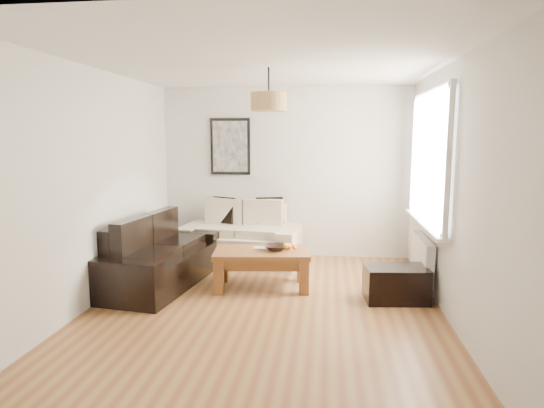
# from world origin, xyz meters

# --- Properties ---
(floor) EXTENTS (4.50, 4.50, 0.00)m
(floor) POSITION_xyz_m (0.00, 0.00, 0.00)
(floor) COLOR brown
(floor) RESTS_ON ground
(ceiling) EXTENTS (3.80, 4.50, 0.00)m
(ceiling) POSITION_xyz_m (0.00, 0.00, 2.60)
(ceiling) COLOR white
(ceiling) RESTS_ON floor
(wall_back) EXTENTS (3.80, 0.04, 2.60)m
(wall_back) POSITION_xyz_m (0.00, 2.25, 1.30)
(wall_back) COLOR silver
(wall_back) RESTS_ON floor
(wall_front) EXTENTS (3.80, 0.04, 2.60)m
(wall_front) POSITION_xyz_m (0.00, -2.25, 1.30)
(wall_front) COLOR silver
(wall_front) RESTS_ON floor
(wall_left) EXTENTS (0.04, 4.50, 2.60)m
(wall_left) POSITION_xyz_m (-1.90, 0.00, 1.30)
(wall_left) COLOR silver
(wall_left) RESTS_ON floor
(wall_right) EXTENTS (0.04, 4.50, 2.60)m
(wall_right) POSITION_xyz_m (1.90, 0.00, 1.30)
(wall_right) COLOR silver
(wall_right) RESTS_ON floor
(window_bay) EXTENTS (0.14, 1.90, 1.60)m
(window_bay) POSITION_xyz_m (1.86, 0.80, 1.60)
(window_bay) COLOR white
(window_bay) RESTS_ON wall_right
(radiator) EXTENTS (0.10, 0.90, 0.52)m
(radiator) POSITION_xyz_m (1.82, 0.80, 0.38)
(radiator) COLOR white
(radiator) RESTS_ON wall_right
(poster) EXTENTS (0.62, 0.04, 0.87)m
(poster) POSITION_xyz_m (-0.85, 2.22, 1.70)
(poster) COLOR black
(poster) RESTS_ON wall_back
(pendant_shade) EXTENTS (0.40, 0.40, 0.20)m
(pendant_shade) POSITION_xyz_m (0.00, 0.30, 2.23)
(pendant_shade) COLOR tan
(pendant_shade) RESTS_ON ceiling
(loveseat_cream) EXTENTS (1.80, 1.10, 0.85)m
(loveseat_cream) POSITION_xyz_m (-0.61, 1.78, 0.43)
(loveseat_cream) COLOR beige
(loveseat_cream) RESTS_ON floor
(sofa_leather) EXTENTS (1.14, 1.95, 0.80)m
(sofa_leather) POSITION_xyz_m (-1.43, 0.59, 0.40)
(sofa_leather) COLOR black
(sofa_leather) RESTS_ON floor
(coffee_table) EXTENTS (1.22, 0.76, 0.47)m
(coffee_table) POSITION_xyz_m (-0.13, 0.61, 0.24)
(coffee_table) COLOR brown
(coffee_table) RESTS_ON floor
(ottoman) EXTENTS (0.73, 0.51, 0.40)m
(ottoman) POSITION_xyz_m (1.45, 0.35, 0.20)
(ottoman) COLOR black
(ottoman) RESTS_ON floor
(cushion_left) EXTENTS (0.41, 0.28, 0.40)m
(cushion_left) POSITION_xyz_m (-0.91, 1.99, 0.73)
(cushion_left) COLOR black
(cushion_left) RESTS_ON loveseat_cream
(cushion_right) EXTENTS (0.42, 0.24, 0.41)m
(cushion_right) POSITION_xyz_m (-0.21, 1.99, 0.74)
(cushion_right) COLOR black
(cushion_right) RESTS_ON loveseat_cream
(fruit_bowl) EXTENTS (0.30, 0.30, 0.07)m
(fruit_bowl) POSITION_xyz_m (0.04, 0.63, 0.51)
(fruit_bowl) COLOR black
(fruit_bowl) RESTS_ON coffee_table
(orange_a) EXTENTS (0.10, 0.10, 0.08)m
(orange_a) POSITION_xyz_m (0.19, 0.70, 0.51)
(orange_a) COLOR orange
(orange_a) RESTS_ON fruit_bowl
(orange_b) EXTENTS (0.07, 0.07, 0.06)m
(orange_b) POSITION_xyz_m (0.27, 0.66, 0.51)
(orange_b) COLOR #FF5315
(orange_b) RESTS_ON fruit_bowl
(orange_c) EXTENTS (0.08, 0.08, 0.08)m
(orange_c) POSITION_xyz_m (0.16, 0.69, 0.51)
(orange_c) COLOR orange
(orange_c) RESTS_ON fruit_bowl
(papers) EXTENTS (0.20, 0.15, 0.01)m
(papers) POSITION_xyz_m (-0.15, 0.72, 0.48)
(papers) COLOR white
(papers) RESTS_ON coffee_table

